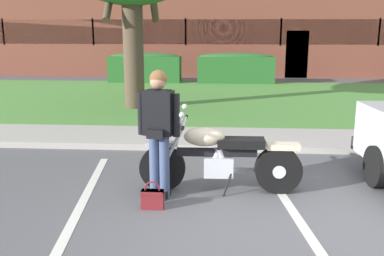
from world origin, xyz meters
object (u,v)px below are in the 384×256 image
object	(u,v)px
rider_person	(159,125)
hedge_left	(145,67)
brick_building	(193,33)
hedge_center_left	(236,68)
handbag	(152,198)
motorcycle	(226,157)

from	to	relation	value
rider_person	hedge_left	distance (m)	12.50
hedge_left	brick_building	bearing A→B (deg)	78.22
hedge_center_left	hedge_left	bearing A→B (deg)	180.00
hedge_left	hedge_center_left	xyz separation A→B (m)	(3.70, 0.00, -0.00)
rider_person	brick_building	distance (m)	19.39
handbag	hedge_center_left	world-z (taller)	hedge_center_left
rider_person	hedge_center_left	distance (m)	12.35
handbag	rider_person	bearing A→B (deg)	85.14
motorcycle	brick_building	bearing A→B (deg)	95.32
handbag	brick_building	xyz separation A→B (m)	(-0.86, 19.75, 1.81)
rider_person	hedge_left	world-z (taller)	rider_person
handbag	hedge_center_left	distance (m)	12.76
rider_person	brick_building	xyz separation A→B (m)	(-0.89, 19.35, 0.97)
hedge_center_left	brick_building	bearing A→B (deg)	107.45
hedge_center_left	brick_building	distance (m)	7.54
motorcycle	handbag	bearing A→B (deg)	-143.79
rider_person	brick_building	size ratio (longest dim) A/B	0.07
motorcycle	brick_building	size ratio (longest dim) A/B	0.09
rider_person	handbag	world-z (taller)	rider_person
rider_person	brick_building	world-z (taller)	brick_building
motorcycle	hedge_left	xyz separation A→B (m)	(-3.25, 12.00, 0.16)
motorcycle	handbag	world-z (taller)	motorcycle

